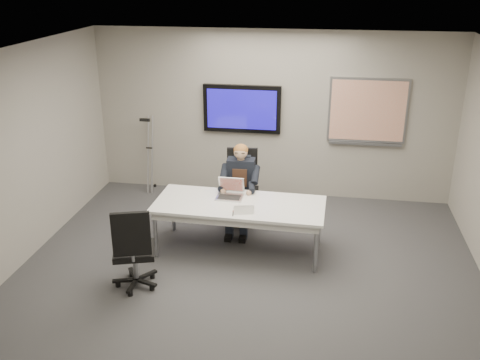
% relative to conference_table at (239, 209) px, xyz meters
% --- Properties ---
extents(floor, '(6.00, 6.00, 0.02)m').
position_rel_conference_table_xyz_m(floor, '(0.20, -0.88, -0.63)').
color(floor, '#353538').
rests_on(floor, ground).
extents(ceiling, '(6.00, 6.00, 0.02)m').
position_rel_conference_table_xyz_m(ceiling, '(0.20, -0.88, 2.17)').
color(ceiling, silver).
rests_on(ceiling, wall_back).
extents(wall_back, '(6.00, 0.02, 2.80)m').
position_rel_conference_table_xyz_m(wall_back, '(0.20, 2.12, 0.77)').
color(wall_back, '#9C988D').
rests_on(wall_back, ground).
extents(wall_front, '(6.00, 0.02, 2.80)m').
position_rel_conference_table_xyz_m(wall_front, '(0.20, -3.88, 0.77)').
color(wall_front, '#9C988D').
rests_on(wall_front, ground).
extents(wall_left, '(0.02, 6.00, 2.80)m').
position_rel_conference_table_xyz_m(wall_left, '(-2.80, -0.88, 0.77)').
color(wall_left, '#9C988D').
rests_on(wall_left, ground).
extents(conference_table, '(2.34, 1.02, 0.71)m').
position_rel_conference_table_xyz_m(conference_table, '(0.00, 0.00, 0.00)').
color(conference_table, silver).
rests_on(conference_table, ground).
extents(tv_display, '(1.30, 0.09, 0.80)m').
position_rel_conference_table_xyz_m(tv_display, '(-0.30, 2.06, 0.87)').
color(tv_display, black).
rests_on(tv_display, wall_back).
extents(whiteboard, '(1.25, 0.08, 1.10)m').
position_rel_conference_table_xyz_m(whiteboard, '(1.75, 2.08, 0.90)').
color(whiteboard, gray).
rests_on(whiteboard, wall_back).
extents(office_chair_far, '(0.61, 0.61, 1.16)m').
position_rel_conference_table_xyz_m(office_chair_far, '(-0.10, 0.84, -0.27)').
color(office_chair_far, black).
rests_on(office_chair_far, ground).
extents(office_chair_near, '(0.66, 0.66, 1.11)m').
position_rel_conference_table_xyz_m(office_chair_near, '(-1.10, -1.15, -0.28)').
color(office_chair_near, black).
rests_on(office_chair_near, ground).
extents(seated_person, '(0.41, 0.71, 1.32)m').
position_rel_conference_table_xyz_m(seated_person, '(-0.10, 0.58, -0.10)').
color(seated_person, '#1C212E').
rests_on(seated_person, office_chair_far).
extents(crutch, '(0.42, 0.70, 1.44)m').
position_rel_conference_table_xyz_m(crutch, '(-1.88, 1.89, 0.06)').
color(crutch, '#B3B5BB').
rests_on(crutch, ground).
extents(laptop, '(0.37, 0.35, 0.26)m').
position_rel_conference_table_xyz_m(laptop, '(-0.16, 0.22, 0.15)').
color(laptop, silver).
rests_on(laptop, conference_table).
extents(name_tent, '(0.27, 0.13, 0.10)m').
position_rel_conference_table_xyz_m(name_tent, '(0.11, -0.29, 0.13)').
color(name_tent, white).
rests_on(name_tent, conference_table).
extents(pen, '(0.03, 0.15, 0.01)m').
position_rel_conference_table_xyz_m(pen, '(-0.03, -0.34, 0.09)').
color(pen, black).
rests_on(pen, conference_table).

